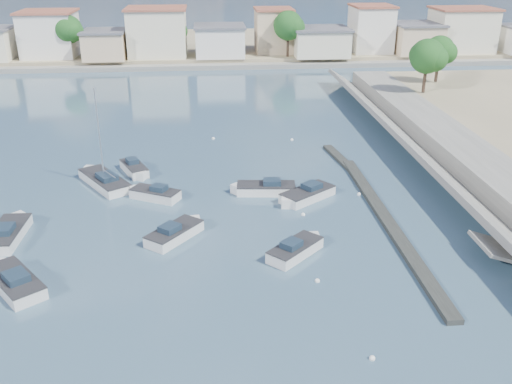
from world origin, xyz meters
TOP-DOWN VIEW (x-y plane):
  - ground at (0.00, 40.00)m, footprint 400.00×400.00m
  - breakwater at (6.90, 12.69)m, footprint 2.00×31.02m
  - far_shore_land at (0.00, 92.00)m, footprint 160.00×40.00m
  - far_shore_quay at (0.00, 71.00)m, footprint 160.00×2.50m
  - far_town at (10.71, 76.92)m, footprint 113.01×12.80m
  - shore_trees at (8.34, 68.11)m, footprint 74.56×38.32m
  - motorboat_a at (-18.97, 3.31)m, footprint 4.83×5.41m
  - motorboat_b at (-9.03, 9.00)m, footprint 4.32×4.74m
  - motorboat_c at (-1.97, 16.54)m, footprint 5.66×2.37m
  - motorboat_d at (1.42, 14.83)m, footprint 5.13×4.60m
  - motorboat_e at (-21.26, 10.06)m, footprint 2.23×5.91m
  - motorboat_f at (-11.33, 16.23)m, footprint 4.51×3.38m
  - motorboat_g at (-13.47, 22.18)m, footprint 3.13×4.55m
  - motorboat_h at (-0.64, 5.81)m, footprint 4.34×4.33m
  - sailboat at (-16.00, 19.70)m, footprint 5.43×6.70m
  - mooring_buoys at (0.87, 14.47)m, footprint 12.53×37.64m

SIDE VIEW (x-z plane):
  - ground at x=0.00m, z-range 0.00..0.00m
  - mooring_buoys at x=0.87m, z-range -0.12..0.22m
  - breakwater at x=6.90m, z-range 0.00..0.35m
  - motorboat_d at x=1.42m, z-range -0.36..1.12m
  - motorboat_b at x=-9.03m, z-range -0.36..1.12m
  - motorboat_f at x=-11.33m, z-range -0.36..1.12m
  - motorboat_e at x=-21.26m, z-range -0.36..1.12m
  - motorboat_h at x=-0.64m, z-range -0.36..1.12m
  - motorboat_a at x=-18.97m, z-range -0.36..1.12m
  - motorboat_c at x=-1.97m, z-range -0.36..1.12m
  - motorboat_g at x=-13.47m, z-range -0.36..1.12m
  - far_shore_quay at x=0.00m, z-range 0.00..0.80m
  - sailboat at x=-16.00m, z-range -4.09..4.91m
  - far_shore_land at x=0.00m, z-range 0.00..1.40m
  - far_town at x=10.71m, z-range 0.76..9.11m
  - shore_trees at x=8.34m, z-range 2.26..10.18m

